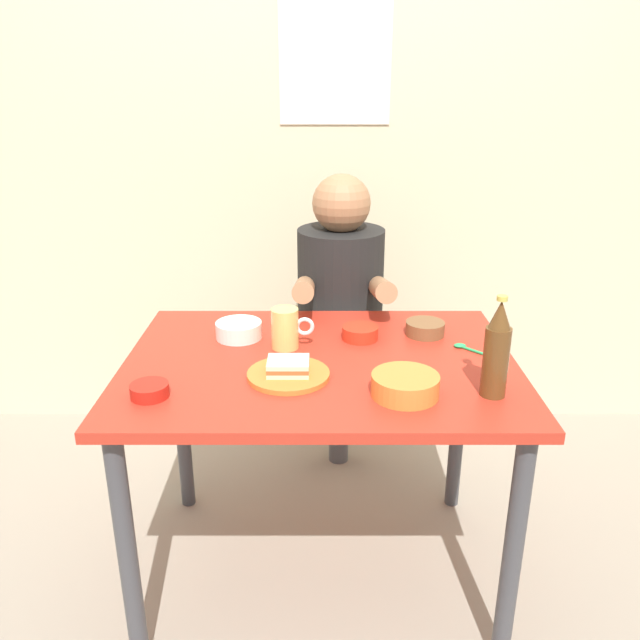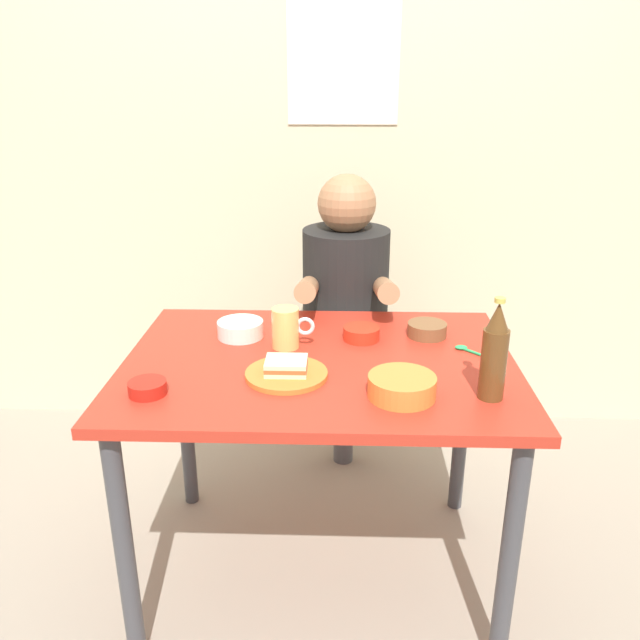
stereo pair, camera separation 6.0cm
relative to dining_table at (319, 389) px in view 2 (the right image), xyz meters
name	(u,v)px [view 2 (the right image)]	position (x,y,z in m)	size (l,w,h in m)	color
ground_plane	(319,568)	(0.00, 0.00, -0.65)	(6.00, 6.00, 0.00)	gray
wall_back	(328,126)	(0.00, 1.05, 0.65)	(4.40, 0.09, 2.60)	beige
dining_table	(319,389)	(0.00, 0.00, 0.00)	(1.10, 0.80, 0.74)	#B72D1E
stool	(344,384)	(0.08, 0.63, -0.30)	(0.34, 0.34, 0.45)	#4C4C51
person_seated	(346,285)	(0.08, 0.62, 0.12)	(0.33, 0.56, 0.72)	black
plate_orange	(286,374)	(-0.08, -0.11, 0.10)	(0.22, 0.22, 0.01)	orange
sandwich	(286,366)	(-0.08, -0.11, 0.13)	(0.11, 0.09, 0.04)	beige
beer_mug	(286,328)	(-0.10, 0.09, 0.15)	(0.13, 0.08, 0.12)	#D1BC66
beer_bottle	(494,354)	(0.43, -0.21, 0.21)	(0.06, 0.06, 0.26)	#593819
condiment_bowl_brown	(427,329)	(0.32, 0.19, 0.12)	(0.12, 0.12, 0.04)	brown
rice_bowl_white	(240,328)	(-0.25, 0.16, 0.12)	(0.14, 0.14, 0.05)	silver
soup_bowl_orange	(402,385)	(0.21, -0.22, 0.12)	(0.17, 0.17, 0.05)	orange
sauce_bowl_chili	(361,333)	(0.12, 0.15, 0.12)	(0.11, 0.11, 0.04)	red
sambal_bowl_red	(147,387)	(-0.42, -0.22, 0.11)	(0.10, 0.10, 0.03)	#B21E14
spoon	(467,350)	(0.43, 0.07, 0.10)	(0.10, 0.09, 0.01)	#26A559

